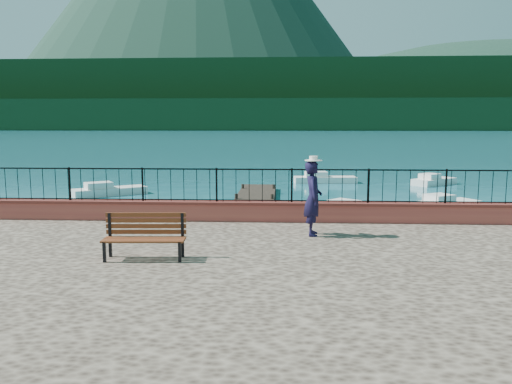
# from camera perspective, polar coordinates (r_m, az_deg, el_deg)

# --- Properties ---
(ground) EXTENTS (2000.00, 2000.00, 0.00)m
(ground) POSITION_cam_1_polar(r_m,az_deg,el_deg) (11.46, 5.85, -12.91)
(ground) COLOR #19596B
(ground) RESTS_ON ground
(parapet) EXTENTS (28.00, 0.46, 0.58)m
(parapet) POSITION_cam_1_polar(r_m,az_deg,el_deg) (14.64, 5.26, -2.27)
(parapet) COLOR #AD4F3E
(parapet) RESTS_ON promenade
(railing) EXTENTS (27.00, 0.05, 0.95)m
(railing) POSITION_cam_1_polar(r_m,az_deg,el_deg) (14.53, 5.29, 0.70)
(railing) COLOR black
(railing) RESTS_ON parapet
(dock) EXTENTS (2.00, 16.00, 0.30)m
(dock) POSITION_cam_1_polar(r_m,az_deg,el_deg) (23.08, -0.51, -1.89)
(dock) COLOR #2D231C
(dock) RESTS_ON ground
(far_forest) EXTENTS (900.00, 60.00, 18.00)m
(far_forest) POSITION_cam_1_polar(r_m,az_deg,el_deg) (310.74, 3.26, 8.75)
(far_forest) COLOR black
(far_forest) RESTS_ON ground
(foothills) EXTENTS (900.00, 120.00, 44.00)m
(foothills) POSITION_cam_1_polar(r_m,az_deg,el_deg) (371.14, 3.25, 10.60)
(foothills) COLOR black
(foothills) RESTS_ON ground
(companion_hill) EXTENTS (448.00, 384.00, 180.00)m
(companion_hill) POSITION_cam_1_polar(r_m,az_deg,el_deg) (611.85, 24.43, 6.77)
(companion_hill) COLOR #142D23
(companion_hill) RESTS_ON ground
(park_bench) EXTENTS (1.75, 0.66, 0.96)m
(park_bench) POSITION_cam_1_polar(r_m,az_deg,el_deg) (10.86, -12.61, -6.00)
(park_bench) COLOR black
(park_bench) RESTS_ON promenade
(person) EXTENTS (0.46, 0.70, 1.92)m
(person) POSITION_cam_1_polar(r_m,az_deg,el_deg) (12.79, 6.53, -0.72)
(person) COLOR black
(person) RESTS_ON promenade
(hat) EXTENTS (0.44, 0.44, 0.12)m
(hat) POSITION_cam_1_polar(r_m,az_deg,el_deg) (12.68, 6.60, 3.83)
(hat) COLOR white
(hat) RESTS_ON person
(boat_0) EXTENTS (4.12, 3.12, 0.80)m
(boat_0) POSITION_cam_1_polar(r_m,az_deg,el_deg) (19.26, -14.25, -3.33)
(boat_0) COLOR white
(boat_0) RESTS_ON ground
(boat_1) EXTENTS (3.61, 3.44, 0.80)m
(boat_1) POSITION_cam_1_polar(r_m,az_deg,el_deg) (21.49, 11.41, -2.10)
(boat_1) COLOR silver
(boat_1) RESTS_ON ground
(boat_2) EXTENTS (3.47, 2.69, 0.80)m
(boat_2) POSITION_cam_1_polar(r_m,az_deg,el_deg) (25.13, 20.96, -1.04)
(boat_2) COLOR silver
(boat_2) RESTS_ON ground
(boat_3) EXTENTS (4.06, 3.39, 0.80)m
(boat_3) POSITION_cam_1_polar(r_m,az_deg,el_deg) (29.56, -16.39, 0.43)
(boat_3) COLOR silver
(boat_3) RESTS_ON ground
(boat_4) EXTENTS (4.31, 1.68, 0.80)m
(boat_4) POSITION_cam_1_polar(r_m,az_deg,el_deg) (34.59, 7.91, 1.71)
(boat_4) COLOR silver
(boat_4) RESTS_ON ground
(boat_5) EXTENTS (3.37, 3.07, 0.80)m
(boat_5) POSITION_cam_1_polar(r_m,az_deg,el_deg) (35.23, 19.69, 1.43)
(boat_5) COLOR silver
(boat_5) RESTS_ON ground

